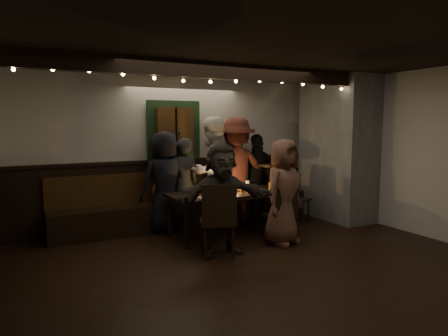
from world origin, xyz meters
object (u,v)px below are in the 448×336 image
person_g (283,192)px  person_b (183,183)px  dining_table (230,196)px  person_e (258,177)px  chair_end (293,195)px  person_c (212,171)px  chair_near_left (218,216)px  high_top (272,185)px  chair_near_right (282,211)px  person_f (222,199)px  person_d (236,170)px  person_a (165,182)px

person_g → person_b: bearing=100.4°
dining_table → person_e: size_ratio=1.22×
person_b → dining_table: bearing=119.8°
chair_end → person_c: bearing=155.1°
chair_end → person_e: size_ratio=0.58×
person_g → chair_near_left: bearing=164.6°
dining_table → high_top: (1.12, 0.45, 0.04)m
dining_table → person_e: (0.92, 0.64, 0.16)m
chair_near_right → person_g: bearing=-110.1°
high_top → person_f: person_f is taller
high_top → person_d: size_ratio=0.56×
chair_near_left → person_g: bearing=6.3°
person_a → person_e: bearing=171.6°
high_top → person_f: 2.06m
person_c → dining_table: bearing=63.7°
person_f → person_g: bearing=4.3°
high_top → person_c: (-1.10, 0.25, 0.27)m
chair_end → person_c: person_c is taller
person_b → person_c: 0.53m
dining_table → person_b: size_ratio=1.26×
dining_table → person_c: person_c is taller
chair_end → person_d: person_d is taller
chair_near_right → person_g: person_g is taller
person_d → person_g: 1.46m
chair_end → chair_near_left: bearing=-153.5°
person_c → person_g: person_c is taller
person_b → person_d: (0.99, -0.07, 0.17)m
high_top → person_b: 1.63m
dining_table → person_d: size_ratio=1.03×
person_a → person_c: 0.86m
chair_near_right → chair_end: chair_end is taller
person_b → person_e: (1.40, -0.13, 0.03)m
high_top → person_g: 1.37m
person_c → person_e: (0.90, -0.06, -0.15)m
person_a → chair_end: bearing=157.7°
chair_near_right → person_d: 1.50m
dining_table → person_e: bearing=34.7°
person_e → chair_near_right: bearing=83.0°
dining_table → person_a: bearing=140.4°
person_a → person_d: person_d is taller
chair_end → person_a: person_a is taller
person_c → person_b: bearing=-33.0°
person_c → person_d: size_ratio=1.01×
person_b → person_g: 1.80m
chair_near_right → person_g: 0.29m
chair_near_left → person_f: size_ratio=0.66×
dining_table → person_b: 0.91m
dining_table → chair_near_left: (-0.65, -0.88, -0.07)m
person_f → high_top: bearing=39.8°
chair_end → person_a: 2.24m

